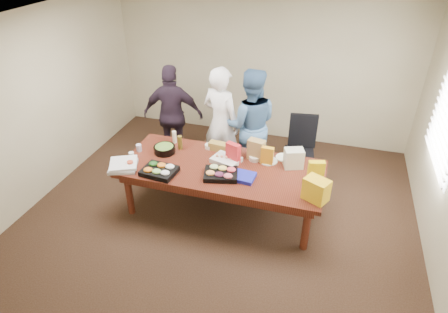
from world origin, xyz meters
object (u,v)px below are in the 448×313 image
(office_chair, at_px, (299,152))
(person_center, at_px, (221,123))
(person_right, at_px, (250,125))
(sheet_cake, at_px, (226,160))
(salad_bowl, at_px, (164,149))
(conference_table, at_px, (222,189))

(office_chair, height_order, person_center, person_center)
(person_center, bearing_deg, person_right, -147.03)
(sheet_cake, xyz_separation_m, salad_bowl, (-0.94, -0.01, 0.02))
(sheet_cake, bearing_deg, office_chair, 61.75)
(sheet_cake, relative_size, salad_bowl, 1.22)
(office_chair, xyz_separation_m, person_center, (-1.26, -0.13, 0.40))
(person_center, relative_size, sheet_cake, 4.82)
(office_chair, distance_m, sheet_cake, 1.36)
(conference_table, distance_m, salad_bowl, 1.03)
(office_chair, bearing_deg, conference_table, -138.86)
(conference_table, relative_size, office_chair, 2.68)
(salad_bowl, bearing_deg, person_right, 40.83)
(person_center, xyz_separation_m, person_right, (0.45, 0.10, -0.01))
(office_chair, bearing_deg, sheet_cake, -142.23)
(person_right, bearing_deg, salad_bowl, 26.32)
(conference_table, xyz_separation_m, person_center, (-0.31, 0.96, 0.55))
(conference_table, distance_m, sheet_cake, 0.43)
(person_center, distance_m, salad_bowl, 1.04)
(person_right, distance_m, salad_bowl, 1.41)
(office_chair, bearing_deg, person_center, 178.33)
(person_center, bearing_deg, sheet_cake, 132.51)
(salad_bowl, bearing_deg, person_center, 53.09)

